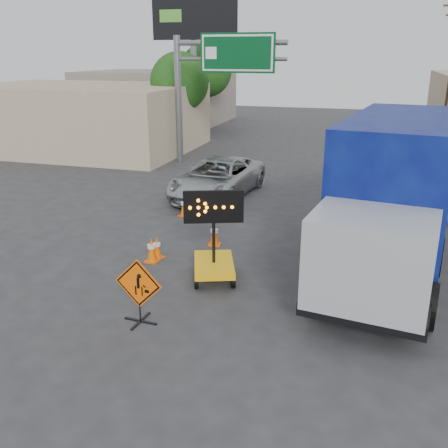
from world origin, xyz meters
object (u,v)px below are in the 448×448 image
at_px(construction_sign, 139,289).
at_px(arrow_board, 214,259).
at_px(box_truck, 392,204).
at_px(pickup_truck, 217,178).

height_order(construction_sign, arrow_board, arrow_board).
bearing_deg(box_truck, arrow_board, -147.48).
bearing_deg(box_truck, pickup_truck, 147.46).
xyz_separation_m(construction_sign, pickup_truck, (-1.53, 10.76, -0.02)).
bearing_deg(construction_sign, box_truck, 45.66).
relative_size(construction_sign, pickup_truck, 0.27).
distance_m(construction_sign, pickup_truck, 10.87).
bearing_deg(arrow_board, pickup_truck, 86.71).
height_order(arrow_board, pickup_truck, arrow_board).
xyz_separation_m(construction_sign, arrow_board, (0.89, 2.76, -0.25)).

